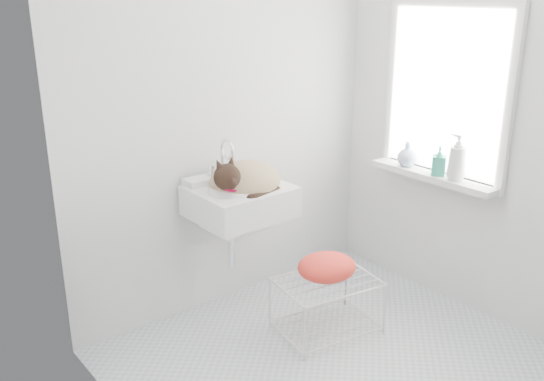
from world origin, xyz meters
TOP-DOWN VIEW (x-y plane):
  - floor at (0.00, 0.00)m, footprint 2.20×2.00m
  - back_wall at (0.00, 1.00)m, footprint 2.20×0.02m
  - right_wall at (1.10, 0.00)m, footprint 0.02×2.00m
  - left_wall at (-1.10, 0.00)m, footprint 0.02×2.00m
  - window_glass at (1.09, 0.20)m, footprint 0.01×0.80m
  - window_frame at (1.07, 0.20)m, footprint 0.04×0.90m
  - windowsill at (1.01, 0.20)m, footprint 0.16×0.88m
  - sink at (-0.10, 0.74)m, footprint 0.55×0.48m
  - faucet at (-0.10, 0.92)m, footprint 0.20×0.14m
  - cat at (-0.09, 0.72)m, footprint 0.46×0.38m
  - wire_rack at (0.18, 0.27)m, footprint 0.62×0.48m
  - towel at (0.19, 0.29)m, footprint 0.42×0.37m
  - bottle_a at (1.00, 0.03)m, footprint 0.11×0.11m
  - bottle_b at (1.00, 0.16)m, footprint 0.12×0.11m
  - bottle_c at (1.00, 0.40)m, footprint 0.17×0.17m

SIDE VIEW (x-z plane):
  - floor at x=0.00m, z-range -0.01..0.01m
  - wire_rack at x=0.18m, z-range -0.02..0.32m
  - towel at x=0.19m, z-range 0.29..0.44m
  - windowsill at x=1.01m, z-range 0.81..0.85m
  - sink at x=-0.10m, z-range 0.74..0.96m
  - bottle_a at x=1.00m, z-range 0.73..0.97m
  - bottle_b at x=1.00m, z-range 0.76..0.94m
  - bottle_c at x=1.00m, z-range 0.77..0.93m
  - cat at x=-0.09m, z-range 0.75..1.03m
  - faucet at x=-0.10m, z-range 0.89..1.09m
  - back_wall at x=0.00m, z-range 0.00..2.50m
  - right_wall at x=1.10m, z-range 0.00..2.50m
  - left_wall at x=-1.10m, z-range 0.00..2.50m
  - window_glass at x=1.09m, z-range 0.85..1.85m
  - window_frame at x=1.07m, z-range 0.80..1.90m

